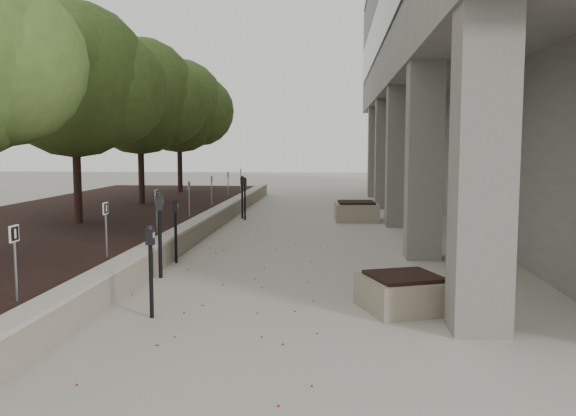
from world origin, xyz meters
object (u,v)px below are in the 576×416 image
(parking_meter_1, at_px, (151,272))
(parking_meter_3, at_px, (176,231))
(parking_meter_2, at_px, (160,235))
(planter_front, at_px, (404,292))
(planter_back, at_px, (356,211))
(crabapple_tree_4, at_px, (140,121))
(parking_meter_5, at_px, (242,197))
(parking_meter_4, at_px, (245,199))
(crabapple_tree_3, at_px, (75,113))
(crabapple_tree_5, at_px, (179,126))

(parking_meter_1, xyz_separation_m, parking_meter_3, (-0.68, 3.81, 0.01))
(parking_meter_2, relative_size, planter_front, 1.38)
(parking_meter_1, bearing_deg, parking_meter_3, 110.21)
(planter_front, bearing_deg, planter_back, 91.91)
(crabapple_tree_4, xyz_separation_m, parking_meter_3, (3.25, -7.92, -2.47))
(parking_meter_3, xyz_separation_m, planter_front, (4.13, -3.14, -0.39))
(parking_meter_5, xyz_separation_m, planter_front, (3.93, -10.45, -0.43))
(parking_meter_3, distance_m, parking_meter_4, 7.05)
(crabapple_tree_3, xyz_separation_m, parking_meter_4, (3.58, 4.12, -2.45))
(crabapple_tree_5, height_order, parking_meter_4, crabapple_tree_5)
(crabapple_tree_4, bearing_deg, crabapple_tree_5, 90.00)
(crabapple_tree_3, relative_size, parking_meter_2, 3.59)
(crabapple_tree_3, bearing_deg, parking_meter_4, 49.00)
(parking_meter_2, bearing_deg, parking_meter_3, 73.75)
(crabapple_tree_5, relative_size, parking_meter_1, 4.29)
(crabapple_tree_5, distance_m, parking_meter_4, 7.31)
(parking_meter_4, distance_m, planter_front, 10.87)
(parking_meter_1, bearing_deg, parking_meter_5, 102.60)
(crabapple_tree_3, height_order, parking_meter_2, crabapple_tree_3)
(crabapple_tree_3, relative_size, planter_back, 4.18)
(crabapple_tree_3, bearing_deg, planter_back, 30.38)
(crabapple_tree_3, relative_size, crabapple_tree_4, 1.00)
(parking_meter_3, xyz_separation_m, planter_back, (3.80, 7.05, -0.34))
(crabapple_tree_4, relative_size, planter_front, 4.95)
(crabapple_tree_4, bearing_deg, crabapple_tree_3, -90.00)
(crabapple_tree_4, distance_m, parking_meter_5, 4.27)
(parking_meter_5, height_order, planter_back, parking_meter_5)
(crabapple_tree_3, bearing_deg, parking_meter_5, 51.86)
(parking_meter_3, xyz_separation_m, parking_meter_5, (0.20, 7.32, 0.04))
(crabapple_tree_3, distance_m, parking_meter_4, 5.98)
(parking_meter_2, bearing_deg, planter_back, 46.54)
(crabapple_tree_5, height_order, parking_meter_3, crabapple_tree_5)
(parking_meter_1, relative_size, planter_back, 0.98)
(crabapple_tree_4, relative_size, parking_meter_1, 4.29)
(parking_meter_1, bearing_deg, parking_meter_4, 101.99)
(crabapple_tree_3, bearing_deg, parking_meter_2, -52.11)
(crabapple_tree_4, xyz_separation_m, crabapple_tree_5, (0.00, 5.00, 0.00))
(parking_meter_2, xyz_separation_m, parking_meter_3, (-0.08, 1.36, -0.11))
(parking_meter_1, xyz_separation_m, parking_meter_2, (-0.59, 2.46, 0.12))
(parking_meter_3, bearing_deg, crabapple_tree_3, 136.53)
(crabapple_tree_3, distance_m, parking_meter_5, 6.10)
(crabapple_tree_3, xyz_separation_m, parking_meter_5, (3.45, 4.40, -2.43))
(planter_back, bearing_deg, parking_meter_2, -113.83)
(crabapple_tree_3, height_order, parking_meter_4, crabapple_tree_3)
(crabapple_tree_3, distance_m, crabapple_tree_5, 10.00)
(parking_meter_1, xyz_separation_m, parking_meter_5, (-0.47, 11.13, 0.05))
(crabapple_tree_3, height_order, planter_back, crabapple_tree_3)
(crabapple_tree_4, bearing_deg, parking_meter_5, -9.92)
(parking_meter_3, relative_size, parking_meter_4, 0.96)
(crabapple_tree_5, relative_size, planter_back, 4.18)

